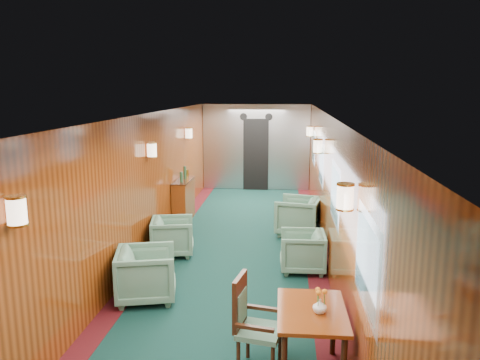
{
  "coord_description": "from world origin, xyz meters",
  "views": [
    {
      "loc": [
        0.83,
        -7.08,
        2.8
      ],
      "look_at": [
        0.0,
        1.34,
        1.15
      ],
      "focal_mm": 35.0,
      "sensor_mm": 36.0,
      "label": 1
    }
  ],
  "objects": [
    {
      "name": "wall_sconces",
      "position": [
        0.0,
        0.57,
        1.79
      ],
      "size": [
        2.97,
        7.97,
        0.25
      ],
      "color": "#FFE7C6",
      "rests_on": "ground"
    },
    {
      "name": "dining_table",
      "position": [
        1.11,
        -2.84,
        0.59
      ],
      "size": [
        0.67,
        0.95,
        0.71
      ],
      "rotation": [
        0.0,
        0.0,
        0.01
      ],
      "color": "maroon",
      "rests_on": "ground"
    },
    {
      "name": "windows_right",
      "position": [
        1.49,
        0.25,
        1.45
      ],
      "size": [
        0.02,
        8.6,
        0.8
      ],
      "color": "silver",
      "rests_on": "ground"
    },
    {
      "name": "armchair_left_near",
      "position": [
        -1.0,
        -1.31,
        0.35
      ],
      "size": [
        0.94,
        0.92,
        0.71
      ],
      "primitive_type": "imported",
      "rotation": [
        0.0,
        0.0,
        1.81
      ],
      "color": "#214D3D",
      "rests_on": "ground"
    },
    {
      "name": "armchair_left_far",
      "position": [
        -1.07,
        0.43,
        0.32
      ],
      "size": [
        0.83,
        0.81,
        0.65
      ],
      "primitive_type": "imported",
      "rotation": [
        0.0,
        0.0,
        1.77
      ],
      "color": "#214D3D",
      "rests_on": "ground"
    },
    {
      "name": "credenza",
      "position": [
        -1.34,
        2.54,
        0.46
      ],
      "size": [
        0.31,
        1.0,
        1.17
      ],
      "color": "maroon",
      "rests_on": "ground"
    },
    {
      "name": "room",
      "position": [
        0.0,
        0.0,
        1.63
      ],
      "size": [
        12.0,
        12.1,
        2.4
      ],
      "color": "#0D3029",
      "rests_on": "ground"
    },
    {
      "name": "armchair_right_near",
      "position": [
        1.12,
        -0.09,
        0.32
      ],
      "size": [
        0.71,
        0.69,
        0.63
      ],
      "primitive_type": "imported",
      "rotation": [
        0.0,
        0.0,
        -1.55
      ],
      "color": "#214D3D",
      "rests_on": "ground"
    },
    {
      "name": "side_chair",
      "position": [
        0.52,
        -2.77,
        0.53
      ],
      "size": [
        0.51,
        0.53,
        0.98
      ],
      "rotation": [
        0.0,
        0.0,
        -0.19
      ],
      "color": "#214D3D",
      "rests_on": "ground"
    },
    {
      "name": "flower_vase",
      "position": [
        1.18,
        -2.91,
        0.78
      ],
      "size": [
        0.14,
        0.14,
        0.14
      ],
      "primitive_type": "imported",
      "rotation": [
        0.0,
        0.0,
        -0.06
      ],
      "color": "beige",
      "rests_on": "dining_table"
    },
    {
      "name": "armchair_right_far",
      "position": [
        1.09,
        1.79,
        0.37
      ],
      "size": [
        0.97,
        0.95,
        0.74
      ],
      "primitive_type": "imported",
      "rotation": [
        0.0,
        0.0,
        -1.79
      ],
      "color": "#214D3D",
      "rests_on": "ground"
    },
    {
      "name": "bulkhead",
      "position": [
        0.0,
        5.91,
        1.18
      ],
      "size": [
        2.98,
        0.17,
        2.39
      ],
      "color": "#B8BAC0",
      "rests_on": "ground"
    }
  ]
}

